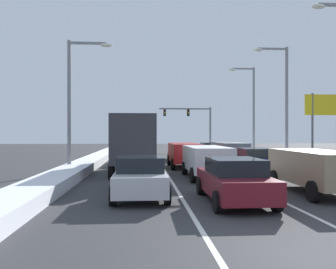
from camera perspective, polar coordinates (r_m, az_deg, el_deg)
ground_plane at (r=23.31m, az=3.50°, el=-5.66°), size 120.00×120.00×0.00m
lane_stripe_between_right_lane_and_center_lane at (r=27.81m, az=5.79°, el=-4.72°), size 0.14×47.33×0.01m
lane_stripe_between_center_lane_and_left_lane at (r=27.42m, az=-1.25°, el=-4.79°), size 0.14×47.33×0.01m
snow_bank_right_shoulder at (r=29.18m, az=16.12°, el=-4.05°), size 1.66×47.33×0.46m
snow_bank_left_shoulder at (r=27.64m, az=-12.32°, el=-4.22°), size 1.65×47.33×0.52m
suv_tan_right_lane_nearest at (r=14.68m, az=23.33°, el=-5.08°), size 2.16×4.90×1.67m
sedan_navy_right_lane_second at (r=20.62m, az=14.12°, el=-4.29°), size 2.00×4.50×1.51m
suv_gray_right_lane_third at (r=27.09m, az=10.14°, el=-2.71°), size 2.16×4.90×1.67m
sedan_black_right_lane_fourth at (r=33.04m, az=7.03°, el=-2.64°), size 2.00×4.50×1.51m
sedan_maroon_center_lane_nearest at (r=12.01m, az=10.90°, el=-7.43°), size 2.00×4.50×1.51m
suv_white_center_lane_second at (r=18.24m, az=6.39°, el=-4.06°), size 2.16×4.90×1.67m
suv_red_center_lane_third at (r=24.01m, az=2.76°, el=-3.06°), size 2.16×4.90×1.67m
sedan_charcoal_center_lane_fourth at (r=30.49m, az=2.06°, el=-2.87°), size 2.00×4.50×1.51m
sedan_silver_left_lane_nearest at (r=12.86m, az=-4.58°, el=-6.93°), size 2.00×4.50×1.51m
box_truck_left_lane_second at (r=20.26m, az=-5.60°, el=-1.14°), size 2.53×7.20×3.36m
suv_tan_left_lane_third at (r=28.22m, az=-4.90°, el=-2.59°), size 2.16×4.90×1.67m
sedan_navy_left_lane_fourth at (r=34.32m, az=-4.40°, el=-2.54°), size 2.00×4.50×1.51m
traffic_light_gantry at (r=49.39m, az=4.39°, el=2.59°), size 7.54×0.47×6.20m
street_lamp_right_mid at (r=27.40m, az=18.48°, el=6.24°), size 2.66×0.36×8.90m
street_lamp_right_far at (r=35.56m, az=13.55°, el=4.94°), size 2.66×0.36×9.04m
street_lamp_left_mid at (r=21.49m, az=-15.14°, el=6.63°), size 2.66×0.36×7.97m
roadside_sign_right at (r=29.27m, az=24.63°, el=3.38°), size 3.20×0.16×5.50m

